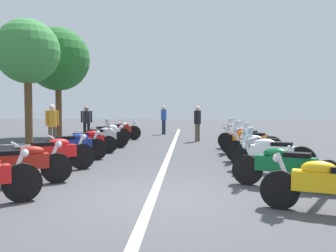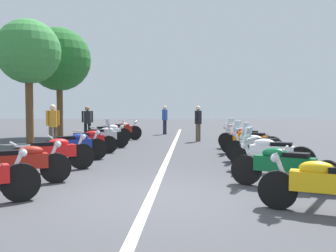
# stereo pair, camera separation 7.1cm
# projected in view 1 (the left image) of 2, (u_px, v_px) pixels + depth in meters

# --- Properties ---
(ground_plane) EXTENTS (80.00, 80.00, 0.00)m
(ground_plane) POSITION_uv_depth(u_px,v_px,m) (152.00, 197.00, 6.60)
(ground_plane) COLOR #424247
(lane_centre_stripe) EXTENTS (26.74, 0.16, 0.01)m
(lane_centre_stripe) POSITION_uv_depth(u_px,v_px,m) (169.00, 155.00, 12.37)
(lane_centre_stripe) COLOR beige
(lane_centre_stripe) RESTS_ON ground_plane
(motorcycle_left_row_1) EXTENTS (1.11, 1.82, 1.00)m
(motorcycle_left_row_1) POSITION_uv_depth(u_px,v_px,m) (23.00, 164.00, 7.54)
(motorcycle_left_row_1) COLOR black
(motorcycle_left_row_1) RESTS_ON ground_plane
(motorcycle_left_row_2) EXTENTS (1.47, 1.83, 1.01)m
(motorcycle_left_row_2) POSITION_uv_depth(u_px,v_px,m) (52.00, 153.00, 9.09)
(motorcycle_left_row_2) COLOR black
(motorcycle_left_row_2) RESTS_ON ground_plane
(motorcycle_left_row_3) EXTENTS (1.16, 1.81, 1.00)m
(motorcycle_left_row_3) POSITION_uv_depth(u_px,v_px,m) (74.00, 146.00, 10.90)
(motorcycle_left_row_3) COLOR black
(motorcycle_left_row_3) RESTS_ON ground_plane
(motorcycle_left_row_4) EXTENTS (1.06, 1.89, 1.19)m
(motorcycle_left_row_4) POSITION_uv_depth(u_px,v_px,m) (88.00, 141.00, 12.52)
(motorcycle_left_row_4) COLOR black
(motorcycle_left_row_4) RESTS_ON ground_plane
(motorcycle_left_row_5) EXTENTS (1.02, 1.88, 1.00)m
(motorcycle_left_row_5) POSITION_uv_depth(u_px,v_px,m) (103.00, 137.00, 14.16)
(motorcycle_left_row_5) COLOR black
(motorcycle_left_row_5) RESTS_ON ground_plane
(motorcycle_left_row_6) EXTENTS (1.17, 1.84, 1.01)m
(motorcycle_left_row_6) POSITION_uv_depth(u_px,v_px,m) (108.00, 133.00, 15.93)
(motorcycle_left_row_6) COLOR black
(motorcycle_left_row_6) RESTS_ON ground_plane
(motorcycle_left_row_7) EXTENTS (1.07, 1.91, 1.02)m
(motorcycle_left_row_7) POSITION_uv_depth(u_px,v_px,m) (120.00, 130.00, 17.60)
(motorcycle_left_row_7) COLOR black
(motorcycle_left_row_7) RESTS_ON ground_plane
(motorcycle_right_row_0) EXTENTS (0.98, 2.02, 0.98)m
(motorcycle_right_row_0) POSITION_uv_depth(u_px,v_px,m) (330.00, 185.00, 5.56)
(motorcycle_right_row_0) COLOR black
(motorcycle_right_row_0) RESTS_ON ground_plane
(motorcycle_right_row_1) EXTENTS (1.12, 1.99, 1.20)m
(motorcycle_right_row_1) POSITION_uv_depth(u_px,v_px,m) (284.00, 165.00, 7.27)
(motorcycle_right_row_1) COLOR black
(motorcycle_right_row_1) RESTS_ON ground_plane
(motorcycle_right_row_2) EXTENTS (0.98, 1.93, 1.23)m
(motorcycle_right_row_2) POSITION_uv_depth(u_px,v_px,m) (271.00, 153.00, 8.99)
(motorcycle_right_row_2) COLOR black
(motorcycle_right_row_2) RESTS_ON ground_plane
(motorcycle_right_row_3) EXTENTS (1.12, 1.83, 1.20)m
(motorcycle_right_row_3) POSITION_uv_depth(u_px,v_px,m) (259.00, 147.00, 10.44)
(motorcycle_right_row_3) COLOR black
(motorcycle_right_row_3) RESTS_ON ground_plane
(motorcycle_right_row_4) EXTENTS (1.20, 1.91, 1.22)m
(motorcycle_right_row_4) POSITION_uv_depth(u_px,v_px,m) (249.00, 141.00, 12.24)
(motorcycle_right_row_4) COLOR black
(motorcycle_right_row_4) RESTS_ON ground_plane
(motorcycle_right_row_5) EXTENTS (1.26, 1.88, 0.98)m
(motorcycle_right_row_5) POSITION_uv_depth(u_px,v_px,m) (244.00, 138.00, 13.77)
(motorcycle_right_row_5) COLOR black
(motorcycle_right_row_5) RESTS_ON ground_plane
(traffic_cone_0) EXTENTS (0.36, 0.36, 0.61)m
(traffic_cone_0) POSITION_uv_depth(u_px,v_px,m) (70.00, 142.00, 13.58)
(traffic_cone_0) COLOR orange
(traffic_cone_0) RESTS_ON ground_plane
(bystander_0) EXTENTS (0.32, 0.53, 1.62)m
(bystander_0) POSITION_uv_depth(u_px,v_px,m) (87.00, 121.00, 17.37)
(bystander_0) COLOR black
(bystander_0) RESTS_ON ground_plane
(bystander_1) EXTENTS (0.40, 0.41, 1.68)m
(bystander_1) POSITION_uv_depth(u_px,v_px,m) (52.00, 123.00, 13.95)
(bystander_1) COLOR brown
(bystander_1) RESTS_ON ground_plane
(bystander_2) EXTENTS (0.47, 0.32, 1.63)m
(bystander_2) POSITION_uv_depth(u_px,v_px,m) (197.00, 121.00, 16.99)
(bystander_2) COLOR brown
(bystander_2) RESTS_ON ground_plane
(bystander_3) EXTENTS (0.51, 0.32, 1.65)m
(bystander_3) POSITION_uv_depth(u_px,v_px,m) (164.00, 118.00, 21.28)
(bystander_3) COLOR #1E2338
(bystander_3) RESTS_ON ground_plane
(roadside_tree_0) EXTENTS (3.32, 3.32, 5.75)m
(roadside_tree_0) POSITION_uv_depth(u_px,v_px,m) (58.00, 59.00, 19.51)
(roadside_tree_0) COLOR brown
(roadside_tree_0) RESTS_ON ground_plane
(roadside_tree_1) EXTENTS (2.73, 2.73, 5.32)m
(roadside_tree_1) POSITION_uv_depth(u_px,v_px,m) (27.00, 52.00, 15.77)
(roadside_tree_1) COLOR brown
(roadside_tree_1) RESTS_ON ground_plane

